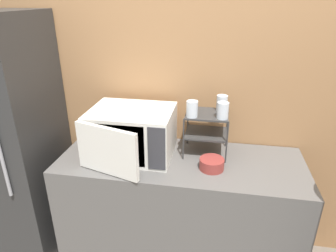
{
  "coord_description": "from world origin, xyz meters",
  "views": [
    {
      "loc": [
        0.23,
        -1.45,
        1.94
      ],
      "look_at": [
        -0.09,
        0.35,
        1.14
      ],
      "focal_mm": 32.0,
      "sensor_mm": 36.0,
      "label": 1
    }
  ],
  "objects": [
    {
      "name": "counter",
      "position": [
        0.0,
        0.32,
        0.46
      ],
      "size": [
        1.67,
        0.64,
        0.91
      ],
      "color": "#595654",
      "rests_on": "ground_plane"
    },
    {
      "name": "wall_back",
      "position": [
        0.0,
        0.68,
        1.3
      ],
      "size": [
        8.0,
        0.06,
        2.6
      ],
      "color": "#9E7047",
      "rests_on": "ground_plane"
    },
    {
      "name": "bowl",
      "position": [
        0.21,
        0.24,
        0.95
      ],
      "size": [
        0.16,
        0.16,
        0.07
      ],
      "color": "maroon",
      "rests_on": "counter"
    },
    {
      "name": "dish_rack",
      "position": [
        0.16,
        0.46,
        1.13
      ],
      "size": [
        0.3,
        0.25,
        0.3
      ],
      "color": "#333333",
      "rests_on": "counter"
    },
    {
      "name": "glass_back_right",
      "position": [
        0.25,
        0.53,
        1.27
      ],
      "size": [
        0.08,
        0.08,
        0.11
      ],
      "color": "silver",
      "rests_on": "dish_rack"
    },
    {
      "name": "microwave",
      "position": [
        -0.35,
        0.34,
        1.08
      ],
      "size": [
        0.57,
        0.59,
        0.33
      ],
      "color": "silver",
      "rests_on": "counter"
    },
    {
      "name": "refrigerator",
      "position": [
        -1.32,
        0.33,
        0.93
      ],
      "size": [
        0.69,
        0.64,
        1.86
      ],
      "color": "#2D2D2D",
      "rests_on": "ground_plane"
    },
    {
      "name": "glass_front_right",
      "position": [
        0.26,
        0.38,
        1.27
      ],
      "size": [
        0.08,
        0.08,
        0.11
      ],
      "color": "silver",
      "rests_on": "dish_rack"
    },
    {
      "name": "glass_front_left",
      "position": [
        0.06,
        0.38,
        1.27
      ],
      "size": [
        0.08,
        0.08,
        0.11
      ],
      "color": "silver",
      "rests_on": "dish_rack"
    }
  ]
}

